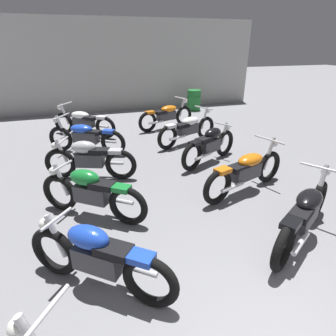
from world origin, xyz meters
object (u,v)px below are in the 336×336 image
object	(u,v)px
motorcycle_left_row_2	(91,192)
motorcycle_left_row_5	(83,122)
motorcycle_left_row_4	(85,136)
motorcycle_left_row_1	(97,257)
motorcycle_right_row_4	(188,128)
oil_drum	(194,100)
motorcycle_right_row_5	(167,115)
motorcycle_right_row_2	(246,171)
motorcycle_right_row_3	(210,145)
motorcycle_left_row_3	(89,159)
motorcycle_right_row_1	(305,214)

from	to	relation	value
motorcycle_left_row_2	motorcycle_left_row_5	xyz separation A→B (m)	(0.08, 4.66, -0.01)
motorcycle_left_row_4	motorcycle_left_row_2	bearing A→B (deg)	-91.19
motorcycle_left_row_1	motorcycle_right_row_4	world-z (taller)	motorcycle_right_row_4
motorcycle_left_row_4	oil_drum	bearing A→B (deg)	39.55
motorcycle_left_row_4	motorcycle_right_row_4	bearing A→B (deg)	-2.54
motorcycle_left_row_2	motorcycle_right_row_5	world-z (taller)	motorcycle_right_row_5
motorcycle_left_row_1	motorcycle_right_row_2	size ratio (longest dim) A/B	0.76
motorcycle_left_row_4	motorcycle_left_row_5	xyz separation A→B (m)	(0.02, 1.56, 0.00)
motorcycle_right_row_3	oil_drum	bearing A→B (deg)	70.95
motorcycle_right_row_2	motorcycle_right_row_5	distance (m)	4.70
motorcycle_right_row_2	motorcycle_right_row_3	size ratio (longest dim) A/B	1.16
motorcycle_left_row_3	motorcycle_right_row_3	distance (m)	2.80
motorcycle_right_row_3	motorcycle_right_row_4	bearing A→B (deg)	89.25
motorcycle_left_row_3	motorcycle_left_row_5	world-z (taller)	motorcycle_left_row_5
motorcycle_left_row_1	motorcycle_right_row_5	distance (m)	6.84
motorcycle_left_row_5	oil_drum	world-z (taller)	motorcycle_left_row_5
motorcycle_right_row_4	motorcycle_left_row_4	bearing A→B (deg)	177.46
motorcycle_right_row_2	motorcycle_right_row_5	bearing A→B (deg)	91.12
motorcycle_right_row_3	motorcycle_right_row_5	xyz separation A→B (m)	(-0.08, 3.15, -0.01)
motorcycle_right_row_2	motorcycle_right_row_1	bearing A→B (deg)	-90.45
motorcycle_left_row_1	motorcycle_right_row_5	world-z (taller)	motorcycle_right_row_5
motorcycle_left_row_2	oil_drum	xyz separation A→B (m)	(4.75, 6.97, -0.03)
motorcycle_right_row_3	motorcycle_right_row_4	xyz separation A→B (m)	(0.02, 1.46, -0.01)
oil_drum	motorcycle_right_row_1	bearing A→B (deg)	-102.41
motorcycle_left_row_2	motorcycle_right_row_1	bearing A→B (deg)	-28.71
motorcycle_left_row_4	motorcycle_right_row_3	bearing A→B (deg)	-29.56
motorcycle_left_row_5	motorcycle_right_row_3	size ratio (longest dim) A/B	1.00
motorcycle_right_row_3	motorcycle_right_row_5	world-z (taller)	motorcycle_right_row_5
motorcycle_left_row_5	oil_drum	distance (m)	5.20
motorcycle_left_row_2	oil_drum	bearing A→B (deg)	55.76
motorcycle_left_row_3	oil_drum	distance (m)	7.21
motorcycle_left_row_4	motorcycle_right_row_2	size ratio (longest dim) A/B	0.91
motorcycle_left_row_3	motorcycle_right_row_1	size ratio (longest dim) A/B	0.98
motorcycle_right_row_1	motorcycle_right_row_2	world-z (taller)	same
motorcycle_left_row_2	motorcycle_left_row_5	world-z (taller)	motorcycle_left_row_5
motorcycle_right_row_5	motorcycle_left_row_5	bearing A→B (deg)	-179.88
motorcycle_right_row_1	motorcycle_right_row_5	distance (m)	6.24
motorcycle_right_row_4	motorcycle_left_row_3	bearing A→B (deg)	-152.18
motorcycle_left_row_2	motorcycle_right_row_2	size ratio (longest dim) A/B	0.78
motorcycle_left_row_4	motorcycle_right_row_3	world-z (taller)	motorcycle_left_row_4
motorcycle_left_row_2	motorcycle_left_row_3	xyz separation A→B (m)	(0.06, 1.50, 0.00)
oil_drum	motorcycle_right_row_5	bearing A→B (deg)	-130.39
motorcycle_right_row_5	motorcycle_left_row_1	bearing A→B (deg)	-114.38
motorcycle_right_row_3	motorcycle_right_row_5	size ratio (longest dim) A/B	0.86
motorcycle_left_row_3	motorcycle_left_row_5	bearing A→B (deg)	89.67
motorcycle_left_row_2	oil_drum	distance (m)	8.43
motorcycle_left_row_4	motorcycle_left_row_5	bearing A→B (deg)	89.35
motorcycle_left_row_2	motorcycle_left_row_4	distance (m)	3.11
motorcycle_left_row_3	motorcycle_right_row_3	world-z (taller)	same
motorcycle_left_row_1	motorcycle_right_row_4	distance (m)	5.40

